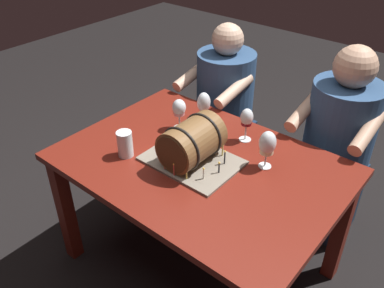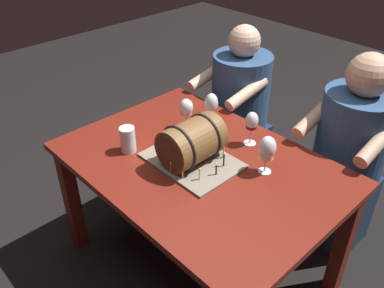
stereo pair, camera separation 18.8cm
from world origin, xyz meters
name	(u,v)px [view 2 (the right image)]	position (x,y,z in m)	size (l,w,h in m)	color
ground_plane	(199,263)	(0.00, 0.00, 0.00)	(8.00, 8.00, 0.00)	black
dining_table	(200,179)	(0.00, 0.00, 0.62)	(1.33, 0.94, 0.72)	maroon
barrel_cake	(192,144)	(-0.03, -0.03, 0.82)	(0.44, 0.32, 0.22)	gray
wine_glass_rose	(186,108)	(-0.28, 0.17, 0.84)	(0.07, 0.07, 0.17)	white
wine_glass_red	(252,122)	(0.06, 0.29, 0.85)	(0.06, 0.06, 0.18)	white
wine_glass_white	(267,150)	(0.26, 0.16, 0.85)	(0.08, 0.08, 0.19)	white
wine_glass_empty	(211,104)	(-0.19, 0.27, 0.86)	(0.07, 0.07, 0.20)	white
beer_pint	(128,141)	(-0.31, -0.19, 0.78)	(0.08, 0.08, 0.13)	white
person_seated_left	(239,114)	(-0.39, 0.74, 0.54)	(0.42, 0.49, 1.13)	#1B2D46
person_seated_right	(347,161)	(0.39, 0.74, 0.56)	(0.41, 0.48, 1.17)	#1B2D46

